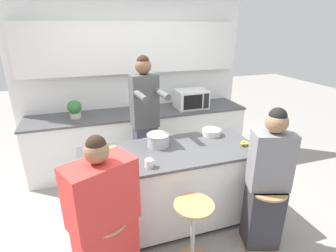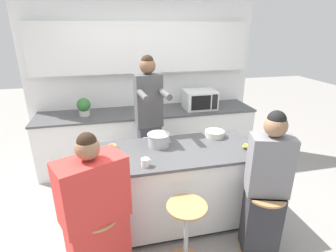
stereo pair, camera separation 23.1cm
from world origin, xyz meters
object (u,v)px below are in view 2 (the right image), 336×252
(microwave, at_px, (200,100))
(coffee_cup_far, at_px, (113,149))
(coffee_cup_near, at_px, (145,162))
(banana_bunch, at_px, (247,146))
(fruit_bowl, at_px, (215,134))
(potted_plant, at_px, (84,106))
(person_cooking, at_px, (149,127))
(kitchen_island, at_px, (170,186))
(person_seated_near, at_px, (265,192))
(cooking_pot, at_px, (159,140))
(person_wrapped_blanket, at_px, (96,219))
(bar_stool_leftmost, at_px, (100,246))
(bar_stool_rightmost, at_px, (262,223))
(bar_stool_center, at_px, (186,235))

(microwave, bearing_deg, coffee_cup_far, -136.22)
(coffee_cup_near, relative_size, banana_bunch, 0.75)
(fruit_bowl, height_order, banana_bunch, fruit_bowl)
(potted_plant, bearing_deg, person_cooking, -42.78)
(kitchen_island, height_order, person_seated_near, person_seated_near)
(person_cooking, bearing_deg, cooking_pot, -92.26)
(person_wrapped_blanket, bearing_deg, person_cooking, 38.52)
(kitchen_island, xyz_separation_m, cooking_pot, (-0.09, 0.15, 0.51))
(person_seated_near, distance_m, potted_plant, 2.73)
(fruit_bowl, distance_m, microwave, 1.20)
(coffee_cup_near, bearing_deg, bar_stool_leftmost, -143.75)
(person_seated_near, bearing_deg, banana_bunch, 101.38)
(cooking_pot, height_order, coffee_cup_far, cooking_pot)
(person_cooking, bearing_deg, potted_plant, 132.93)
(coffee_cup_near, xyz_separation_m, coffee_cup_far, (-0.29, 0.33, 0.01))
(coffee_cup_near, distance_m, banana_bunch, 1.13)
(person_seated_near, bearing_deg, coffee_cup_far, 170.74)
(person_cooking, relative_size, cooking_pot, 5.41)
(bar_stool_rightmost, relative_size, fruit_bowl, 3.01)
(person_wrapped_blanket, xyz_separation_m, coffee_cup_far, (0.18, 0.68, 0.28))
(bar_stool_leftmost, bearing_deg, coffee_cup_near, 36.25)
(kitchen_island, relative_size, person_wrapped_blanket, 1.33)
(fruit_bowl, bearing_deg, person_cooking, 148.87)
(person_wrapped_blanket, bearing_deg, cooking_pot, 24.20)
(bar_stool_center, xyz_separation_m, person_wrapped_blanket, (-0.76, 0.02, 0.30))
(bar_stool_leftmost, height_order, coffee_cup_far, coffee_cup_far)
(coffee_cup_far, height_order, microwave, microwave)
(fruit_bowl, bearing_deg, bar_stool_center, -124.25)
(person_seated_near, relative_size, fruit_bowl, 6.53)
(kitchen_island, relative_size, cooking_pot, 5.64)
(kitchen_island, height_order, bar_stool_rightmost, kitchen_island)
(banana_bunch, bearing_deg, coffee_cup_near, -173.23)
(person_wrapped_blanket, bearing_deg, kitchen_island, 14.39)
(person_seated_near, height_order, coffee_cup_far, person_seated_near)
(bar_stool_center, relative_size, person_cooking, 0.37)
(bar_stool_center, relative_size, person_wrapped_blanket, 0.48)
(cooking_pot, relative_size, fruit_bowl, 1.48)
(person_wrapped_blanket, relative_size, coffee_cup_far, 12.26)
(bar_stool_leftmost, height_order, cooking_pot, cooking_pot)
(fruit_bowl, bearing_deg, microwave, 79.15)
(bar_stool_rightmost, bearing_deg, coffee_cup_far, 151.79)
(person_wrapped_blanket, bearing_deg, bar_stool_center, -26.42)
(microwave, bearing_deg, bar_stool_rightmost, -92.08)
(fruit_bowl, bearing_deg, person_wrapped_blanket, -147.52)
(microwave, bearing_deg, person_seated_near, -91.79)
(bar_stool_rightmost, bearing_deg, fruit_bowl, 99.28)
(person_seated_near, relative_size, coffee_cup_near, 13.09)
(cooking_pot, bearing_deg, coffee_cup_far, -169.43)
(bar_stool_center, xyz_separation_m, microwave, (0.83, 2.07, 0.67))
(cooking_pot, distance_m, potted_plant, 1.58)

